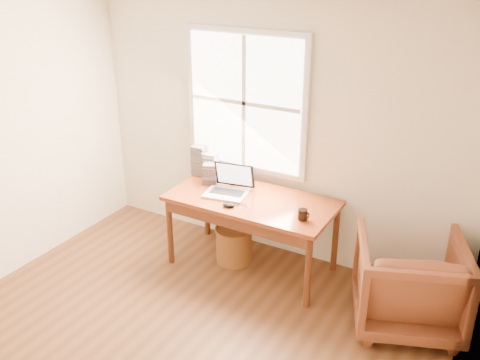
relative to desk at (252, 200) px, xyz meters
The scene contains 11 objects.
room_shell 1.74m from the desk, 90.77° to the right, with size 4.04×4.54×2.64m.
desk is the anchor object (origin of this frame).
armchair 1.59m from the desk, ahead, with size 0.85×0.87×0.80m, color brown.
wicker_stool 0.58m from the desk, behind, with size 0.36×0.36×0.36m, color brown.
laptop 0.31m from the desk, 166.18° to the right, with size 0.37×0.38×0.27m, color silver, non-canonical shape.
mouse 0.29m from the desk, 110.32° to the right, with size 0.12×0.07×0.04m, color black.
coffee_mug 0.61m from the desk, 15.02° to the right, with size 0.09×0.09×0.10m, color black.
cd_stack_a 0.68m from the desk, 158.33° to the left, with size 0.13×0.12×0.26m, color #A9ACB4.
cd_stack_b 0.56m from the desk, 168.89° to the left, with size 0.13×0.12×0.21m, color #26272B.
cd_stack_c 0.81m from the desk, 162.16° to the left, with size 0.14×0.12×0.32m, color gray.
cd_stack_d 0.41m from the desk, 141.01° to the left, with size 0.13×0.12×0.17m, color #ADB1B8.
Camera 1 is at (2.16, -2.25, 2.95)m, focal length 40.00 mm.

